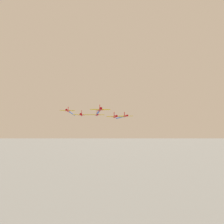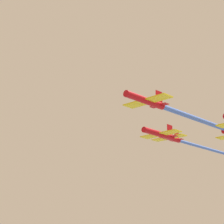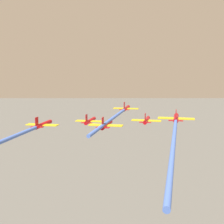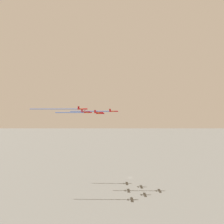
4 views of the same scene
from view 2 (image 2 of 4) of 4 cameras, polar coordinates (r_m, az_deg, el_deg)
jet_0 at (r=76.26m, az=4.50°, el=1.50°), size 9.09×9.24×3.34m
jet_2 at (r=93.36m, az=6.25°, el=-2.85°), size 9.09×9.24×3.34m
jet_5 at (r=111.94m, az=7.37°, el=-3.31°), size 9.09×9.24×3.34m
smoke_trail_0 at (r=97.49m, az=14.42°, el=-2.13°), size 26.11×36.32×0.92m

